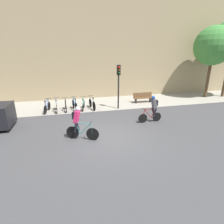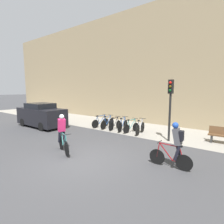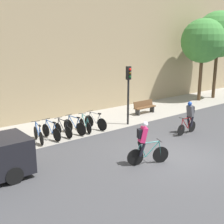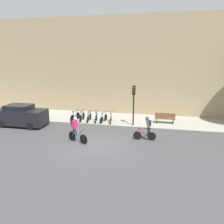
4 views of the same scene
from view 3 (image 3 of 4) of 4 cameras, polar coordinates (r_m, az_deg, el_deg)
ground at (r=12.39m, az=12.09°, el=-8.88°), size 200.00×200.00×0.00m
kerb_strip at (r=17.15m, az=-5.71°, el=-2.27°), size 44.00×4.50×0.01m
building_facade at (r=18.68m, az=-10.55°, el=14.11°), size 44.00×0.60×9.82m
cyclist_pink at (r=11.12m, az=6.59°, el=-6.08°), size 1.62×0.77×1.78m
cyclist_grey at (r=15.50m, az=15.44°, el=-0.81°), size 1.61×0.46×1.74m
parked_bike_0 at (r=14.22m, az=-14.73°, el=-4.39°), size 0.46×1.66×0.95m
parked_bike_1 at (r=14.49m, az=-12.25°, el=-3.85°), size 0.46×1.73×0.97m
parked_bike_2 at (r=14.81m, az=-9.88°, el=-3.47°), size 0.46×1.60×0.94m
parked_bike_3 at (r=15.13m, az=-7.62°, el=-2.88°), size 0.49×1.69×0.99m
parked_bike_4 at (r=15.49m, az=-5.45°, el=-2.56°), size 0.46×1.55×0.94m
parked_bike_5 at (r=15.86m, az=-3.38°, el=-2.01°), size 0.46×1.72×0.98m
traffic_light_pole at (r=16.37m, az=3.38°, el=5.58°), size 0.26×0.30×3.45m
bench at (r=19.47m, az=6.61°, el=1.05°), size 1.79×0.44×0.89m
street_tree_0 at (r=24.74m, az=18.00°, el=13.56°), size 3.58×3.58×6.74m
street_tree_1 at (r=26.41m, az=20.79°, el=14.49°), size 3.90×3.90×7.44m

